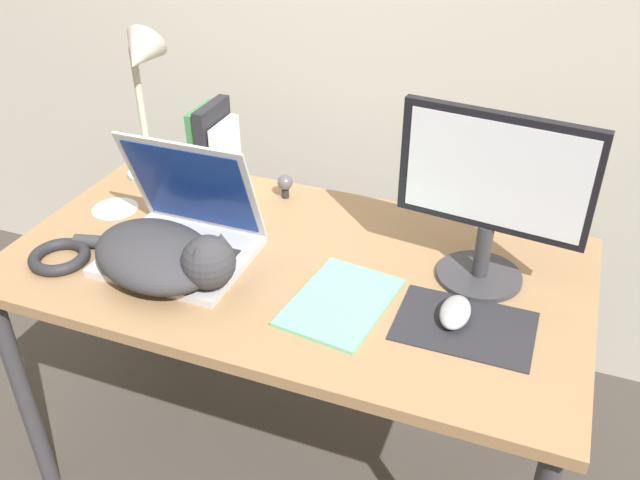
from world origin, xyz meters
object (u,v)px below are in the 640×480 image
object	(u,v)px
external_monitor	(492,193)
webcam	(285,184)
cat	(164,256)
book_row	(215,149)
laptop	(183,234)
notepad	(341,302)
cd_disc	(115,209)
computer_mouse	(455,312)
desk_lamp	(142,81)
cable_coil	(60,257)

from	to	relation	value
external_monitor	webcam	xyz separation A→B (m)	(-0.56, 0.19, -0.18)
cat	book_row	bearing A→B (deg)	103.20
laptop	notepad	size ratio (longest dim) A/B	1.12
laptop	cd_disc	size ratio (longest dim) A/B	2.73
computer_mouse	desk_lamp	bearing A→B (deg)	161.45
computer_mouse	webcam	size ratio (longest dim) A/B	1.70
laptop	external_monitor	world-z (taller)	external_monitor
laptop	computer_mouse	distance (m)	0.65
external_monitor	book_row	world-z (taller)	external_monitor
cat	computer_mouse	xyz separation A→B (m)	(0.64, 0.08, -0.04)
book_row	desk_lamp	size ratio (longest dim) A/B	0.54
notepad	laptop	bearing A→B (deg)	172.96
cd_disc	webcam	bearing A→B (deg)	29.00
desk_lamp	cd_disc	size ratio (longest dim) A/B	3.68
computer_mouse	notepad	world-z (taller)	computer_mouse
laptop	cd_disc	distance (m)	0.31
external_monitor	webcam	distance (m)	0.61
cable_coil	notepad	size ratio (longest dim) A/B	0.48
external_monitor	desk_lamp	size ratio (longest dim) A/B	0.92
book_row	cat	bearing A→B (deg)	-76.80
laptop	webcam	size ratio (longest dim) A/B	4.94
book_row	webcam	xyz separation A→B (m)	(0.20, 0.00, -0.07)
external_monitor	book_row	bearing A→B (deg)	166.44
external_monitor	webcam	size ratio (longest dim) A/B	6.11
cable_coil	notepad	bearing A→B (deg)	7.34
laptop	book_row	bearing A→B (deg)	105.14
cable_coil	cd_disc	bearing A→B (deg)	96.19
book_row	cable_coil	xyz separation A→B (m)	(-0.16, -0.47, -0.10)
notepad	book_row	bearing A→B (deg)	142.65
laptop	external_monitor	bearing A→B (deg)	12.42
external_monitor	notepad	xyz separation A→B (m)	(-0.26, -0.20, -0.22)
cat	cd_disc	bearing A→B (deg)	143.61
book_row	desk_lamp	bearing A→B (deg)	-165.82
computer_mouse	cd_disc	world-z (taller)	computer_mouse
laptop	cable_coil	world-z (taller)	laptop
laptop	cat	world-z (taller)	laptop
book_row	external_monitor	bearing A→B (deg)	-13.56
book_row	notepad	bearing A→B (deg)	-37.35
notepad	webcam	world-z (taller)	webcam
notepad	webcam	size ratio (longest dim) A/B	4.39
laptop	webcam	bearing A→B (deg)	71.05
notepad	cd_disc	size ratio (longest dim) A/B	2.43
computer_mouse	notepad	size ratio (longest dim) A/B	0.39
webcam	notepad	bearing A→B (deg)	-52.53
computer_mouse	webcam	bearing A→B (deg)	146.53
desk_lamp	cable_coil	distance (m)	0.51
cd_disc	book_row	bearing A→B (deg)	48.44
cable_coil	notepad	world-z (taller)	cable_coil
computer_mouse	cable_coil	xyz separation A→B (m)	(-0.90, -0.12, -0.01)
desk_lamp	notepad	size ratio (longest dim) A/B	1.51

